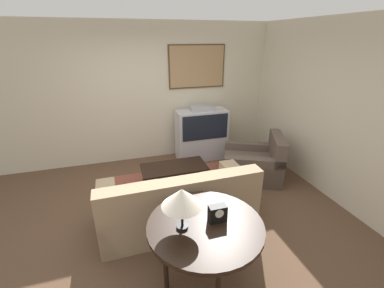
{
  "coord_description": "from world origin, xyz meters",
  "views": [
    {
      "loc": [
        -0.55,
        -2.98,
        2.4
      ],
      "look_at": [
        0.61,
        0.8,
        0.75
      ],
      "focal_mm": 24.0,
      "sensor_mm": 36.0,
      "label": 1
    }
  ],
  "objects_px": {
    "table_lamp": "(182,198)",
    "mantel_clock": "(217,213)",
    "armchair": "(254,164)",
    "tv": "(202,134)",
    "console_table": "(205,230)",
    "coffee_table": "(174,168)",
    "couch": "(178,205)"
  },
  "relations": [
    {
      "from": "armchair",
      "to": "console_table",
      "type": "distance_m",
      "value": 2.48
    },
    {
      "from": "tv",
      "to": "coffee_table",
      "type": "distance_m",
      "value": 1.27
    },
    {
      "from": "tv",
      "to": "mantel_clock",
      "type": "relative_size",
      "value": 6.62
    },
    {
      "from": "table_lamp",
      "to": "mantel_clock",
      "type": "xyz_separation_m",
      "value": [
        0.35,
        -0.0,
        -0.24
      ]
    },
    {
      "from": "coffee_table",
      "to": "mantel_clock",
      "type": "relative_size",
      "value": 6.39
    },
    {
      "from": "tv",
      "to": "console_table",
      "type": "distance_m",
      "value": 3.06
    },
    {
      "from": "couch",
      "to": "armchair",
      "type": "bearing_deg",
      "value": -152.88
    },
    {
      "from": "table_lamp",
      "to": "coffee_table",
      "type": "bearing_deg",
      "value": 79.32
    },
    {
      "from": "couch",
      "to": "console_table",
      "type": "relative_size",
      "value": 1.84
    },
    {
      "from": "armchair",
      "to": "mantel_clock",
      "type": "relative_size",
      "value": 7.38
    },
    {
      "from": "table_lamp",
      "to": "mantel_clock",
      "type": "bearing_deg",
      "value": -0.13
    },
    {
      "from": "couch",
      "to": "console_table",
      "type": "height_order",
      "value": "couch"
    },
    {
      "from": "coffee_table",
      "to": "tv",
      "type": "bearing_deg",
      "value": 49.57
    },
    {
      "from": "table_lamp",
      "to": "mantel_clock",
      "type": "height_order",
      "value": "table_lamp"
    },
    {
      "from": "couch",
      "to": "table_lamp",
      "type": "bearing_deg",
      "value": 77.95
    },
    {
      "from": "couch",
      "to": "console_table",
      "type": "xyz_separation_m",
      "value": [
        0.03,
        -0.97,
        0.38
      ]
    },
    {
      "from": "armchair",
      "to": "table_lamp",
      "type": "relative_size",
      "value": 3.02
    },
    {
      "from": "console_table",
      "to": "couch",
      "type": "bearing_deg",
      "value": 91.9
    },
    {
      "from": "armchair",
      "to": "console_table",
      "type": "height_order",
      "value": "armchair"
    },
    {
      "from": "couch",
      "to": "mantel_clock",
      "type": "bearing_deg",
      "value": 98.62
    },
    {
      "from": "armchair",
      "to": "table_lamp",
      "type": "distance_m",
      "value": 2.72
    },
    {
      "from": "console_table",
      "to": "table_lamp",
      "type": "distance_m",
      "value": 0.45
    },
    {
      "from": "couch",
      "to": "armchair",
      "type": "relative_size",
      "value": 1.62
    },
    {
      "from": "tv",
      "to": "couch",
      "type": "bearing_deg",
      "value": -117.1
    },
    {
      "from": "console_table",
      "to": "mantel_clock",
      "type": "distance_m",
      "value": 0.2
    },
    {
      "from": "tv",
      "to": "mantel_clock",
      "type": "xyz_separation_m",
      "value": [
        -0.83,
        -2.89,
        0.32
      ]
    },
    {
      "from": "tv",
      "to": "armchair",
      "type": "xyz_separation_m",
      "value": [
        0.66,
        -1.06,
        -0.27
      ]
    },
    {
      "from": "console_table",
      "to": "table_lamp",
      "type": "relative_size",
      "value": 2.66
    },
    {
      "from": "tv",
      "to": "table_lamp",
      "type": "xyz_separation_m",
      "value": [
        -1.18,
        -2.89,
        0.56
      ]
    },
    {
      "from": "coffee_table",
      "to": "console_table",
      "type": "height_order",
      "value": "console_table"
    },
    {
      "from": "coffee_table",
      "to": "mantel_clock",
      "type": "distance_m",
      "value": 1.99
    },
    {
      "from": "tv",
      "to": "couch",
      "type": "distance_m",
      "value": 2.18
    }
  ]
}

